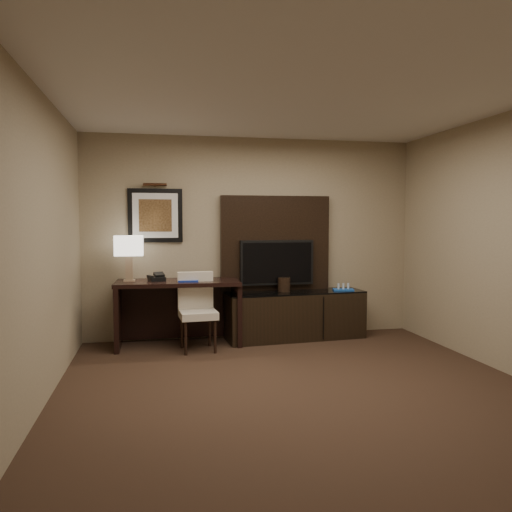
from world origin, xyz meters
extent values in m
cube|color=#301F15|center=(0.00, 0.00, -0.01)|extent=(4.50, 5.00, 0.01)
cube|color=silver|center=(0.00, 0.00, 2.70)|extent=(4.50, 5.00, 0.01)
cube|color=gray|center=(0.00, 2.50, 1.35)|extent=(4.50, 0.01, 2.70)
cube|color=gray|center=(0.00, -2.50, 1.35)|extent=(4.50, 0.01, 2.70)
cube|color=gray|center=(-2.25, 0.00, 1.35)|extent=(0.01, 5.00, 2.70)
cube|color=black|center=(-1.03, 2.15, 0.41)|extent=(1.57, 0.73, 0.83)
cube|color=black|center=(0.52, 2.20, 0.32)|extent=(1.89, 0.66, 0.64)
cube|color=black|center=(0.30, 2.44, 1.27)|extent=(1.50, 0.12, 1.30)
cube|color=black|center=(0.30, 2.34, 1.02)|extent=(1.00, 0.08, 0.60)
cube|color=black|center=(-1.30, 2.48, 1.65)|extent=(0.70, 0.04, 0.70)
cylinder|color=#3B2012|center=(-1.30, 2.44, 2.05)|extent=(0.04, 0.04, 0.30)
cube|color=#1934A6|center=(-0.90, 2.10, 0.84)|extent=(0.28, 0.36, 0.02)
imported|color=#B5AA8E|center=(-0.86, 2.15, 0.95)|extent=(0.18, 0.03, 0.24)
cylinder|color=black|center=(0.37, 2.23, 0.73)|extent=(0.21, 0.21, 0.19)
camera|label=1|loc=(-1.30, -4.18, 1.58)|focal=35.00mm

